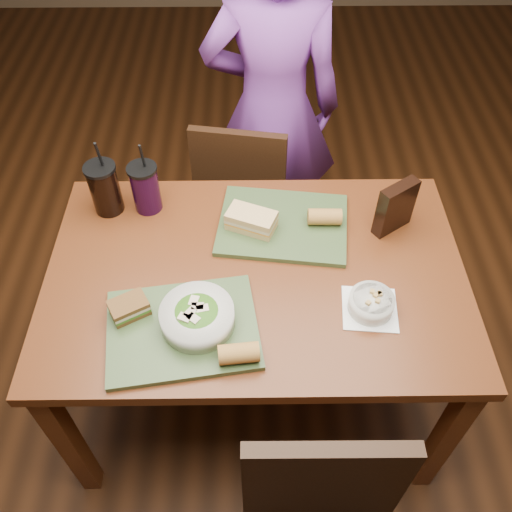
{
  "coord_description": "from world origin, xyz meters",
  "views": [
    {
      "loc": [
        -0.01,
        -1.07,
        2.04
      ],
      "look_at": [
        0.0,
        0.0,
        0.82
      ],
      "focal_mm": 38.0,
      "sensor_mm": 36.0,
      "label": 1
    }
  ],
  "objects_px": {
    "chair_far": "(240,193)",
    "cup_cola": "(105,188)",
    "diner": "(272,110)",
    "chip_bag": "(395,207)",
    "tray_far": "(283,225)",
    "baguette_near": "(239,353)",
    "sandwich_near": "(129,308)",
    "cup_berry": "(145,188)",
    "tray_near": "(183,329)",
    "baguette_far": "(325,217)",
    "sandwich_far": "(251,220)",
    "salad_bowl": "(197,316)",
    "soup_bowl": "(371,303)",
    "dining_table": "(256,289)"
  },
  "relations": [
    {
      "from": "diner",
      "to": "chair_far",
      "type": "bearing_deg",
      "value": 53.17
    },
    {
      "from": "sandwich_near",
      "to": "baguette_far",
      "type": "height_order",
      "value": "baguette_far"
    },
    {
      "from": "sandwich_far",
      "to": "sandwich_near",
      "type": "bearing_deg",
      "value": -135.88
    },
    {
      "from": "salad_bowl",
      "to": "baguette_far",
      "type": "xyz_separation_m",
      "value": [
        0.39,
        0.39,
        -0.01
      ]
    },
    {
      "from": "baguette_far",
      "to": "chip_bag",
      "type": "height_order",
      "value": "chip_bag"
    },
    {
      "from": "salad_bowl",
      "to": "soup_bowl",
      "type": "height_order",
      "value": "salad_bowl"
    },
    {
      "from": "sandwich_far",
      "to": "chip_bag",
      "type": "relative_size",
      "value": 0.98
    },
    {
      "from": "cup_cola",
      "to": "cup_berry",
      "type": "distance_m",
      "value": 0.13
    },
    {
      "from": "tray_far",
      "to": "sandwich_near",
      "type": "xyz_separation_m",
      "value": [
        -0.45,
        -0.36,
        0.03
      ]
    },
    {
      "from": "chair_far",
      "to": "cup_berry",
      "type": "distance_m",
      "value": 0.6
    },
    {
      "from": "diner",
      "to": "sandwich_near",
      "type": "relative_size",
      "value": 12.23
    },
    {
      "from": "tray_near",
      "to": "chip_bag",
      "type": "relative_size",
      "value": 2.32
    },
    {
      "from": "baguette_far",
      "to": "cup_cola",
      "type": "relative_size",
      "value": 0.38
    },
    {
      "from": "baguette_near",
      "to": "cup_cola",
      "type": "distance_m",
      "value": 0.75
    },
    {
      "from": "tray_near",
      "to": "salad_bowl",
      "type": "distance_m",
      "value": 0.06
    },
    {
      "from": "soup_bowl",
      "to": "cup_berry",
      "type": "relative_size",
      "value": 0.64
    },
    {
      "from": "dining_table",
      "to": "tray_far",
      "type": "distance_m",
      "value": 0.23
    },
    {
      "from": "tray_far",
      "to": "baguette_far",
      "type": "bearing_deg",
      "value": -0.78
    },
    {
      "from": "soup_bowl",
      "to": "chip_bag",
      "type": "height_order",
      "value": "chip_bag"
    },
    {
      "from": "diner",
      "to": "chip_bag",
      "type": "bearing_deg",
      "value": 121.96
    },
    {
      "from": "tray_near",
      "to": "salad_bowl",
      "type": "height_order",
      "value": "salad_bowl"
    },
    {
      "from": "tray_far",
      "to": "sandwich_far",
      "type": "height_order",
      "value": "sandwich_far"
    },
    {
      "from": "sandwich_near",
      "to": "baguette_far",
      "type": "distance_m",
      "value": 0.69
    },
    {
      "from": "dining_table",
      "to": "tray_far",
      "type": "height_order",
      "value": "tray_far"
    },
    {
      "from": "sandwich_far",
      "to": "cup_berry",
      "type": "bearing_deg",
      "value": 161.38
    },
    {
      "from": "chair_far",
      "to": "chip_bag",
      "type": "bearing_deg",
      "value": -42.94
    },
    {
      "from": "tray_near",
      "to": "baguette_far",
      "type": "relative_size",
      "value": 3.84
    },
    {
      "from": "tray_far",
      "to": "salad_bowl",
      "type": "distance_m",
      "value": 0.47
    },
    {
      "from": "chair_far",
      "to": "cup_cola",
      "type": "xyz_separation_m",
      "value": [
        -0.44,
        -0.38,
        0.37
      ]
    },
    {
      "from": "cup_cola",
      "to": "salad_bowl",
      "type": "bearing_deg",
      "value": -55.81
    },
    {
      "from": "diner",
      "to": "cup_berry",
      "type": "relative_size",
      "value": 5.74
    },
    {
      "from": "dining_table",
      "to": "sandwich_near",
      "type": "xyz_separation_m",
      "value": [
        -0.36,
        -0.17,
        0.13
      ]
    },
    {
      "from": "cup_berry",
      "to": "chip_bag",
      "type": "distance_m",
      "value": 0.82
    },
    {
      "from": "tray_far",
      "to": "chip_bag",
      "type": "height_order",
      "value": "chip_bag"
    },
    {
      "from": "diner",
      "to": "tray_far",
      "type": "height_order",
      "value": "diner"
    },
    {
      "from": "chair_far",
      "to": "baguette_far",
      "type": "distance_m",
      "value": 0.64
    },
    {
      "from": "soup_bowl",
      "to": "cup_cola",
      "type": "distance_m",
      "value": 0.94
    },
    {
      "from": "tray_near",
      "to": "baguette_far",
      "type": "distance_m",
      "value": 0.6
    },
    {
      "from": "salad_bowl",
      "to": "cup_cola",
      "type": "xyz_separation_m",
      "value": [
        -0.33,
        0.49,
        0.04
      ]
    },
    {
      "from": "dining_table",
      "to": "sandwich_near",
      "type": "bearing_deg",
      "value": -155.3
    },
    {
      "from": "sandwich_far",
      "to": "tray_far",
      "type": "bearing_deg",
      "value": 10.32
    },
    {
      "from": "salad_bowl",
      "to": "chip_bag",
      "type": "xyz_separation_m",
      "value": [
        0.62,
        0.39,
        0.04
      ]
    },
    {
      "from": "chair_far",
      "to": "sandwich_far",
      "type": "height_order",
      "value": "chair_far"
    },
    {
      "from": "salad_bowl",
      "to": "sandwich_far",
      "type": "height_order",
      "value": "salad_bowl"
    },
    {
      "from": "tray_near",
      "to": "sandwich_far",
      "type": "xyz_separation_m",
      "value": [
        0.2,
        0.39,
        0.04
      ]
    },
    {
      "from": "diner",
      "to": "tray_near",
      "type": "relative_size",
      "value": 3.68
    },
    {
      "from": "baguette_near",
      "to": "cup_berry",
      "type": "distance_m",
      "value": 0.69
    },
    {
      "from": "baguette_near",
      "to": "sandwich_near",
      "type": "bearing_deg",
      "value": 153.82
    },
    {
      "from": "cup_cola",
      "to": "tray_far",
      "type": "bearing_deg",
      "value": -9.0
    },
    {
      "from": "dining_table",
      "to": "soup_bowl",
      "type": "xyz_separation_m",
      "value": [
        0.33,
        -0.15,
        0.12
      ]
    }
  ]
}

